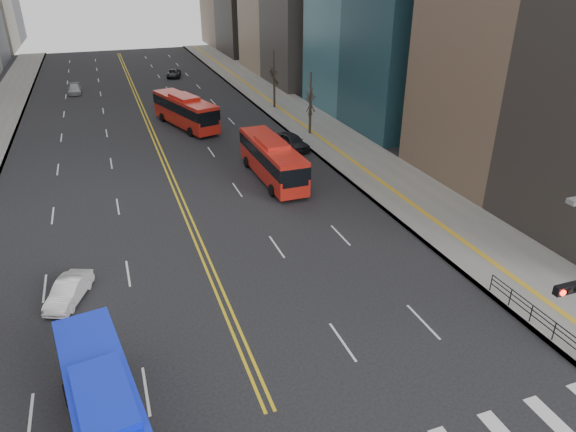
# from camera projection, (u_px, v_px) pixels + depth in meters

# --- Properties ---
(sidewalk_right) EXTENTS (7.00, 130.00, 0.15)m
(sidewalk_right) POSITION_uv_depth(u_px,v_px,m) (306.00, 121.00, 60.18)
(sidewalk_right) COLOR gray
(sidewalk_right) RESTS_ON ground
(centerline) EXTENTS (0.55, 100.00, 0.01)m
(centerline) POSITION_uv_depth(u_px,v_px,m) (144.00, 113.00, 63.28)
(centerline) COLOR gold
(centerline) RESTS_ON ground
(pedestrian_railing) EXTENTS (0.06, 6.06, 1.02)m
(pedestrian_railing) POSITION_uv_depth(u_px,v_px,m) (532.00, 311.00, 26.00)
(pedestrian_railing) COLOR black
(pedestrian_railing) RESTS_ON sidewalk_right
(street_trees) EXTENTS (35.20, 47.20, 7.60)m
(street_trees) POSITION_uv_depth(u_px,v_px,m) (72.00, 125.00, 41.70)
(street_trees) COLOR black
(street_trees) RESTS_ON ground
(blue_bus) EXTENTS (3.94, 11.24, 3.23)m
(blue_bus) POSITION_uv_depth(u_px,v_px,m) (109.00, 424.00, 18.53)
(blue_bus) COLOR #0E24D3
(blue_bus) RESTS_ON ground
(red_bus_near) EXTENTS (2.89, 10.90, 3.45)m
(red_bus_near) POSITION_uv_depth(u_px,v_px,m) (272.00, 158.00, 43.27)
(red_bus_near) COLOR red
(red_bus_near) RESTS_ON ground
(red_bus_far) EXTENTS (5.72, 11.55, 3.57)m
(red_bus_far) POSITION_uv_depth(u_px,v_px,m) (185.00, 109.00, 57.28)
(red_bus_far) COLOR red
(red_bus_far) RESTS_ON ground
(car_white) EXTENTS (2.68, 3.99, 1.24)m
(car_white) POSITION_uv_depth(u_px,v_px,m) (69.00, 291.00, 27.91)
(car_white) COLOR silver
(car_white) RESTS_ON ground
(car_dark_mid) EXTENTS (2.79, 4.88, 1.57)m
(car_dark_mid) POSITION_uv_depth(u_px,v_px,m) (292.00, 141.00, 50.85)
(car_dark_mid) COLOR black
(car_dark_mid) RESTS_ON ground
(car_silver) EXTENTS (1.78, 4.27, 1.23)m
(car_silver) POSITION_uv_depth(u_px,v_px,m) (74.00, 89.00, 72.69)
(car_silver) COLOR #A0A1A5
(car_silver) RESTS_ON ground
(car_dark_far) EXTENTS (2.97, 4.75, 1.22)m
(car_dark_far) POSITION_uv_depth(u_px,v_px,m) (174.00, 73.00, 83.18)
(car_dark_far) COLOR black
(car_dark_far) RESTS_ON ground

